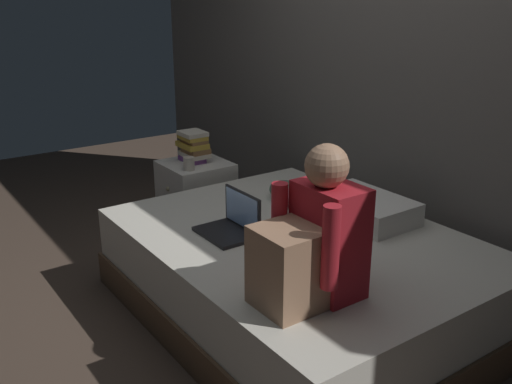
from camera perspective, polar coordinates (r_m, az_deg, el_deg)
name	(u,v)px	position (r m, az deg, el deg)	size (l,w,h in m)	color
ground_plane	(232,315)	(3.26, -2.36, -12.04)	(8.00, 8.00, 0.00)	#47382D
wall_back	(400,52)	(3.59, 14.05, 13.25)	(5.60, 0.10, 2.70)	#605B56
bed	(298,276)	(3.16, 4.20, -8.29)	(2.00, 1.50, 0.48)	brown
nightstand	(196,199)	(4.19, -5.91, -0.65)	(0.44, 0.46, 0.54)	beige
person_sitting	(313,242)	(2.37, 5.63, -4.96)	(0.39, 0.44, 0.66)	#B21E28
laptop	(232,224)	(3.05, -2.39, -3.14)	(0.32, 0.23, 0.22)	black
pillow	(364,207)	(3.30, 10.63, -1.50)	(0.56, 0.36, 0.13)	silver
book_stack	(193,146)	(4.10, -6.20, 4.51)	(0.23, 0.17, 0.22)	#703D84
mug	(189,164)	(3.93, -6.65, 2.81)	(0.08, 0.08, 0.09)	#BCB2A3
clothes_pile	(291,194)	(3.49, 3.48, -0.22)	(0.34, 0.19, 0.12)	#4C6B56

